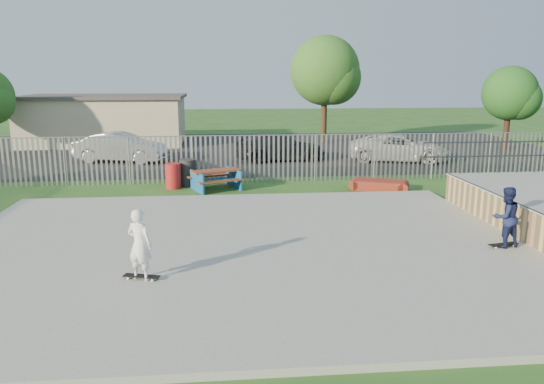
{
  "coord_description": "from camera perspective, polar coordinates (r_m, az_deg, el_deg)",
  "views": [
    {
      "loc": [
        -0.38,
        -13.15,
        4.45
      ],
      "look_at": [
        1.07,
        2.0,
        1.1
      ],
      "focal_mm": 35.0,
      "sensor_mm": 36.0,
      "label": 1
    }
  ],
  "objects": [
    {
      "name": "tree_mid",
      "position": [
        36.1,
        5.71,
        12.85
      ],
      "size": [
        4.58,
        4.58,
        7.07
      ],
      "color": "#412F1A",
      "rests_on": "ground"
    },
    {
      "name": "skater_navy",
      "position": [
        14.71,
        23.84,
        -2.49
      ],
      "size": [
        0.87,
        0.74,
        1.57
      ],
      "primitive_type": "imported",
      "rotation": [
        0.0,
        0.0,
        3.36
      ],
      "color": "#161D46",
      "rests_on": "concrete_slab"
    },
    {
      "name": "picnic_table",
      "position": [
        21.16,
        -6.05,
        1.33
      ],
      "size": [
        2.33,
        2.14,
        0.8
      ],
      "rotation": [
        0.0,
        0.0,
        0.37
      ],
      "color": "brown",
      "rests_on": "ground"
    },
    {
      "name": "concrete_slab",
      "position": [
        13.86,
        -3.65,
        -6.01
      ],
      "size": [
        15.0,
        12.0,
        0.15
      ],
      "primitive_type": "cube",
      "color": "gray",
      "rests_on": "ground"
    },
    {
      "name": "trash_bin_grey",
      "position": [
        22.0,
        -9.04,
        2.05
      ],
      "size": [
        0.66,
        0.66,
        1.1
      ],
      "primitive_type": "cylinder",
      "color": "#252527",
      "rests_on": "ground"
    },
    {
      "name": "car_white",
      "position": [
        28.77,
        13.52,
        4.65
      ],
      "size": [
        5.56,
        3.62,
        1.42
      ],
      "primitive_type": "imported",
      "rotation": [
        0.0,
        0.0,
        1.3
      ],
      "color": "silver",
      "rests_on": "parking_lot"
    },
    {
      "name": "fence",
      "position": [
        18.12,
        -1.01,
        1.44
      ],
      "size": [
        26.04,
        16.02,
        2.0
      ],
      "color": "gray",
      "rests_on": "ground"
    },
    {
      "name": "car_dark",
      "position": [
        28.21,
        0.85,
        4.84
      ],
      "size": [
        5.09,
        2.61,
        1.42
      ],
      "primitive_type": "imported",
      "rotation": [
        0.0,
        0.0,
        1.7
      ],
      "color": "black",
      "rests_on": "parking_lot"
    },
    {
      "name": "parking_lot",
      "position": [
        32.45,
        -4.77,
        4.51
      ],
      "size": [
        40.0,
        18.0,
        0.02
      ],
      "primitive_type": "cube",
      "color": "black",
      "rests_on": "ground"
    },
    {
      "name": "skateboard_b",
      "position": [
        11.93,
        -13.86,
        -8.89
      ],
      "size": [
        0.82,
        0.42,
        0.08
      ],
      "rotation": [
        0.0,
        0.0,
        -0.29
      ],
      "color": "black",
      "rests_on": "concrete_slab"
    },
    {
      "name": "skater_white",
      "position": [
        11.69,
        -14.05,
        -5.48
      ],
      "size": [
        0.68,
        0.59,
        1.57
      ],
      "primitive_type": "imported",
      "rotation": [
        0.0,
        0.0,
        2.68
      ],
      "color": "white",
      "rests_on": "concrete_slab"
    },
    {
      "name": "trash_bin_red",
      "position": [
        21.62,
        -10.59,
        1.7
      ],
      "size": [
        0.61,
        0.61,
        1.02
      ],
      "primitive_type": "cylinder",
      "color": "#A91A1A",
      "rests_on": "ground"
    },
    {
      "name": "tree_right",
      "position": [
        35.68,
        24.21,
        9.64
      ],
      "size": [
        3.27,
        3.27,
        5.04
      ],
      "color": "#3A2017",
      "rests_on": "ground"
    },
    {
      "name": "building",
      "position": [
        37.05,
        -17.48,
        7.46
      ],
      "size": [
        10.4,
        6.4,
        3.2
      ],
      "color": "beige",
      "rests_on": "ground"
    },
    {
      "name": "ground",
      "position": [
        13.88,
        -3.65,
        -6.3
      ],
      "size": [
        120.0,
        120.0,
        0.0
      ],
      "primitive_type": "plane",
      "color": "#26551D",
      "rests_on": "ground"
    },
    {
      "name": "skateboard_a",
      "position": [
        14.91,
        23.59,
        -5.26
      ],
      "size": [
        0.82,
        0.37,
        0.08
      ],
      "rotation": [
        0.0,
        0.0,
        0.21
      ],
      "color": "black",
      "rests_on": "concrete_slab"
    },
    {
      "name": "funbox",
      "position": [
        21.48,
        11.43,
        0.74
      ],
      "size": [
        2.14,
        1.62,
        0.38
      ],
      "rotation": [
        0.0,
        0.0,
        -0.4
      ],
      "color": "maroon",
      "rests_on": "ground"
    },
    {
      "name": "car_silver",
      "position": [
        28.77,
        -15.94,
        4.64
      ],
      "size": [
        4.95,
        2.67,
        1.55
      ],
      "primitive_type": "imported",
      "rotation": [
        0.0,
        0.0,
        1.34
      ],
      "color": "silver",
      "rests_on": "parking_lot"
    }
  ]
}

